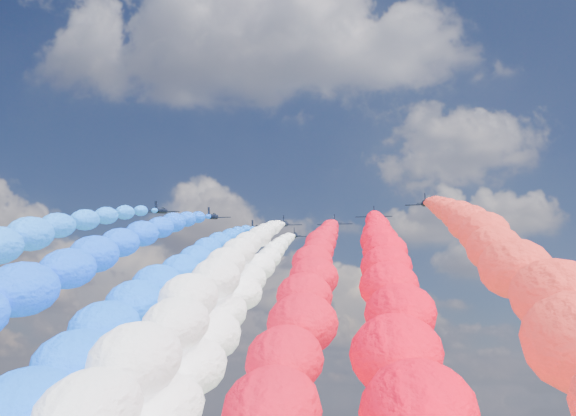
# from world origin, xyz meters

# --- Properties ---
(jet_0) EXTENTS (8.22, 11.17, 4.85)m
(jet_0) POSITION_xyz_m (-26.71, -4.06, 98.04)
(jet_0) COLOR black
(trail_0) EXTENTS (7.07, 124.04, 50.20)m
(trail_0) POSITION_xyz_m (-26.71, -66.98, 75.40)
(trail_0) COLOR blue
(jet_1) EXTENTS (8.06, 11.05, 4.85)m
(jet_1) POSITION_xyz_m (-16.68, 2.14, 98.04)
(jet_1) COLOR black
(trail_1) EXTENTS (7.07, 124.04, 50.20)m
(trail_1) POSITION_xyz_m (-16.68, -60.79, 75.40)
(trail_1) COLOR #0E4FF8
(jet_2) EXTENTS (8.36, 11.26, 4.85)m
(jet_2) POSITION_xyz_m (-8.91, 14.40, 98.04)
(jet_2) COLOR black
(trail_2) EXTENTS (7.07, 124.04, 50.20)m
(trail_2) POSITION_xyz_m (-8.91, -48.52, 75.40)
(trail_2) COLOR blue
(jet_3) EXTENTS (8.50, 11.36, 4.85)m
(jet_3) POSITION_xyz_m (-1.49, 10.76, 98.04)
(jet_3) COLOR black
(trail_3) EXTENTS (7.07, 124.04, 50.20)m
(trail_3) POSITION_xyz_m (-1.49, -52.16, 75.40)
(trail_3) COLOR white
(jet_4) EXTENTS (8.72, 11.52, 4.85)m
(jet_4) POSITION_xyz_m (-0.36, 22.92, 98.04)
(jet_4) COLOR black
(trail_4) EXTENTS (7.07, 124.04, 50.20)m
(trail_4) POSITION_xyz_m (-0.36, -40.00, 75.40)
(trail_4) COLOR white
(jet_5) EXTENTS (8.17, 11.13, 4.85)m
(jet_5) POSITION_xyz_m (10.13, 11.19, 98.04)
(jet_5) COLOR black
(trail_5) EXTENTS (7.07, 124.04, 50.20)m
(trail_5) POSITION_xyz_m (10.13, -51.73, 75.40)
(trail_5) COLOR red
(jet_6) EXTENTS (8.22, 11.17, 4.85)m
(jet_6) POSITION_xyz_m (18.90, 5.11, 98.04)
(jet_6) COLOR black
(trail_6) EXTENTS (7.07, 124.04, 50.20)m
(trail_6) POSITION_xyz_m (18.90, -57.81, 75.40)
(trail_6) COLOR red
(jet_7) EXTENTS (8.52, 11.38, 4.85)m
(jet_7) POSITION_xyz_m (29.35, -3.96, 98.04)
(jet_7) COLOR black
(trail_7) EXTENTS (7.07, 124.04, 50.20)m
(trail_7) POSITION_xyz_m (29.35, -66.88, 75.40)
(trail_7) COLOR red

